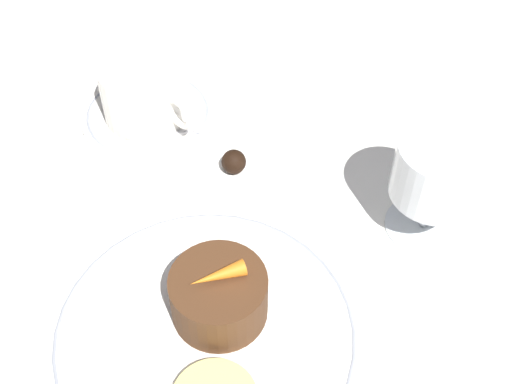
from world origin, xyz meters
The scene contains 9 objects.
ground_plane centered at (0.00, 0.00, 0.00)m, with size 3.00×3.00×0.00m, color white.
dinner_plate centered at (0.01, -0.05, 0.01)m, with size 0.26×0.26×0.01m.
saucer centered at (-0.23, 0.08, 0.01)m, with size 0.14×0.14×0.01m.
coffee_cup centered at (-0.23, 0.08, 0.04)m, with size 0.12×0.09×0.06m.
spoon centered at (-0.18, 0.08, 0.01)m, with size 0.06×0.10×0.00m.
wine_glass centered at (0.06, 0.17, 0.07)m, with size 0.08×0.08×0.11m.
dessert_cake centered at (0.00, -0.03, 0.04)m, with size 0.08×0.08×0.05m.
carrot_garnish centered at (0.00, -0.03, 0.07)m, with size 0.03×0.05×0.01m.
chocolate_truffle centered at (-0.11, 0.09, 0.01)m, with size 0.02×0.02×0.02m.
Camera 1 is at (0.23, -0.23, 0.52)m, focal length 50.00 mm.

